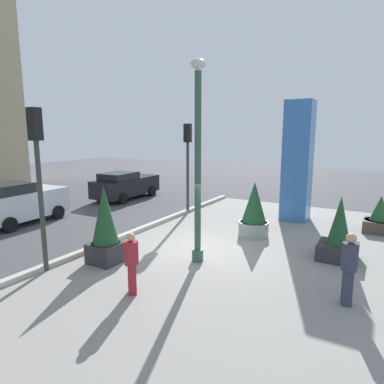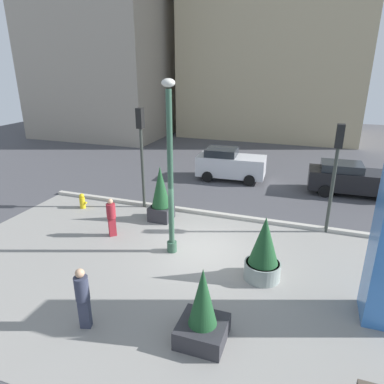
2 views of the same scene
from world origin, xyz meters
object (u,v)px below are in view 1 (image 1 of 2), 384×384
Objects in this scene: potted_plant_near_left at (339,236)px; potted_plant_curbside at (254,212)px; art_pillar_blue at (298,162)px; traffic_light_corner at (188,154)px; traffic_light_far_side at (38,164)px; car_intersection at (19,203)px; pedestrian_on_sidewalk at (349,265)px; car_curb_west at (125,185)px; potted_plant_near_right at (105,227)px; pedestrian_crossing at (131,260)px; lamp_post at (198,168)px; potted_plant_mid_plaza at (380,218)px.

potted_plant_near_left is 3.37m from potted_plant_curbside.
art_pillar_blue is 2.62× the size of potted_plant_near_left.
traffic_light_far_side is at bearing -179.66° from traffic_light_corner.
car_intersection is at bearing 100.47° from potted_plant_near_left.
car_intersection is 13.59m from pedestrian_on_sidewalk.
car_curb_west is 2.61× the size of pedestrian_on_sidewalk.
potted_plant_near_right is at bearing -102.73° from car_intersection.
art_pillar_blue reaches higher than pedestrian_crossing.
potted_plant_curbside is 6.24m from pedestrian_crossing.
pedestrian_crossing is at bearing 170.70° from potted_plant_curbside.
potted_plant_near_left is at bearing -58.00° from lamp_post.
pedestrian_crossing is (-2.74, -8.78, -0.04)m from car_intersection.
car_curb_west is at bearing 71.17° from potted_plant_near_left.
pedestrian_crossing is (0.16, -3.16, -2.30)m from traffic_light_far_side.
car_curb_west is at bearing 28.67° from traffic_light_far_side.
lamp_post reaches higher than potted_plant_curbside.
traffic_light_far_side reaches higher than potted_plant_curbside.
potted_plant_near_left is at bearing -108.83° from car_curb_west.
potted_plant_mid_plaza is at bearing -42.72° from potted_plant_near_right.
potted_plant_mid_plaza is at bearing -42.07° from traffic_light_far_side.
traffic_light_far_side is at bearing 92.86° from pedestrian_crossing.
art_pillar_blue is 1.22× the size of traffic_light_corner.
potted_plant_curbside is 0.53× the size of car_intersection.
art_pillar_blue is 1.18× the size of car_curb_west.
pedestrian_on_sidewalk is at bearing -92.70° from car_intersection.
art_pillar_blue is at bearing -74.41° from traffic_light_corner.
traffic_light_corner reaches higher than car_curb_west.
potted_plant_curbside is at bearing -32.05° from potted_plant_near_right.
lamp_post is 2.83× the size of potted_plant_curbside.
traffic_light_far_side is at bearing 125.71° from potted_plant_near_left.
traffic_light_far_side is at bearing 129.38° from lamp_post.
potted_plant_near_left is at bearing -79.53° from car_intersection.
potted_plant_curbside is 5.10m from traffic_light_corner.
art_pillar_blue is 2.21× the size of potted_plant_near_right.
art_pillar_blue reaches higher than potted_plant_curbside.
traffic_light_corner is 2.51× the size of pedestrian_on_sidewalk.
potted_plant_near_right is 0.55× the size of traffic_light_corner.
potted_plant_near_right is 5.82m from potted_plant_curbside.
art_pillar_blue is 3.93m from potted_plant_curbside.
car_intersection is at bearing 62.68° from traffic_light_far_side.
potted_plant_curbside is at bearing 166.81° from art_pillar_blue.
traffic_light_corner is at bearing -45.71° from car_intersection.
pedestrian_crossing is at bearing 150.12° from potted_plant_mid_plaza.
art_pillar_blue is at bearing -13.19° from potted_plant_curbside.
art_pillar_blue is 4.10m from potted_plant_mid_plaza.
potted_plant_near_left is 0.51× the size of car_intersection.
pedestrian_on_sidewalk is (-4.05, -3.78, 0.01)m from potted_plant_curbside.
car_curb_west is at bearing 88.97° from potted_plant_mid_plaza.
art_pillar_blue is 1.15× the size of traffic_light_far_side.
lamp_post reaches higher than potted_plant_mid_plaza.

